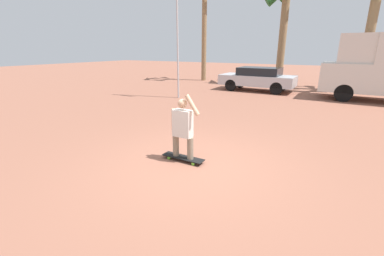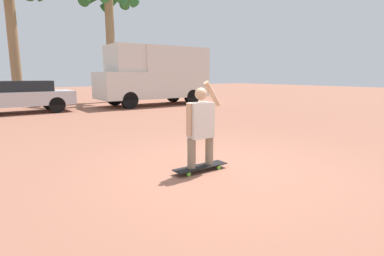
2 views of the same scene
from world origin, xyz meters
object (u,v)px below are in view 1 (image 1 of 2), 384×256
object	(u,v)px
skateboard	(183,158)
flagpole	(179,14)
person_skateboarder	(183,126)
parked_car_silver	(258,78)

from	to	relation	value
skateboard	flagpole	world-z (taller)	flagpole
person_skateboarder	parked_car_silver	size ratio (longest dim) A/B	0.33
person_skateboarder	parked_car_silver	world-z (taller)	person_skateboarder
person_skateboarder	parked_car_silver	bearing A→B (deg)	97.82
person_skateboarder	parked_car_silver	xyz separation A→B (m)	(-1.50, 10.89, -0.07)
parked_car_silver	flagpole	size ratio (longest dim) A/B	0.63
person_skateboarder	parked_car_silver	distance (m)	10.99
skateboard	person_skateboarder	world-z (taller)	person_skateboarder
skateboard	flagpole	distance (m)	8.75
skateboard	person_skateboarder	xyz separation A→B (m)	(-0.00, -0.00, 0.75)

